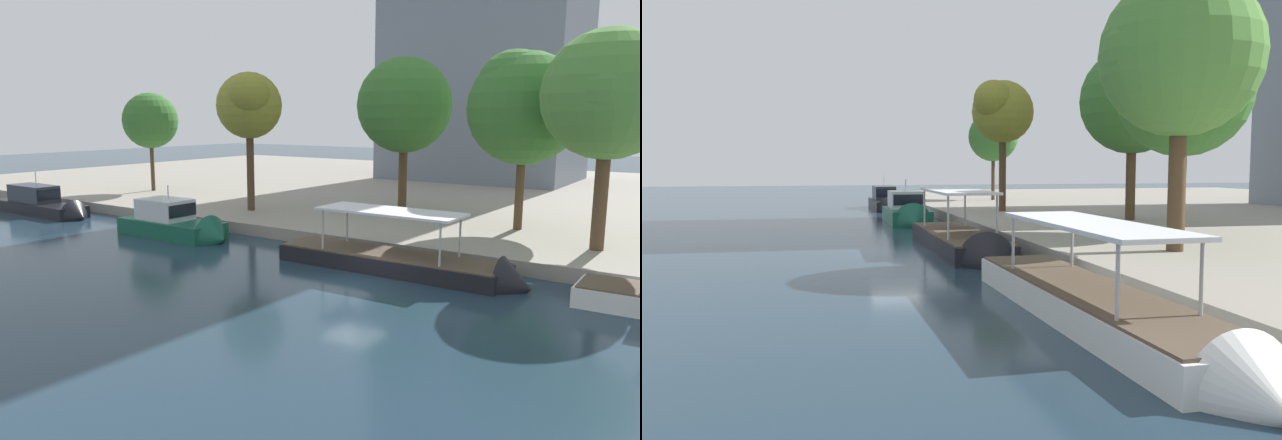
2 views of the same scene
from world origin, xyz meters
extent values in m
plane|color=#1E3342|center=(0.00, 0.00, 0.00)|extent=(220.00, 220.00, 0.00)
cube|color=black|center=(-31.71, 2.90, 0.28)|extent=(9.97, 2.58, 1.29)
cone|color=black|center=(-26.34, 2.86, 0.28)|extent=(1.22, 2.40, 2.39)
cube|color=#2D333D|center=(-32.46, 2.90, 1.60)|extent=(4.49, 2.04, 1.36)
cube|color=black|center=(-30.72, 2.89, 1.66)|extent=(1.21, 1.90, 0.81)
cylinder|color=silver|center=(-31.96, 2.90, 2.84)|extent=(0.08, 0.08, 1.12)
cube|color=#14513D|center=(-15.90, 2.82, 0.31)|extent=(7.49, 2.99, 1.50)
cone|color=#14513D|center=(-11.76, 2.79, 0.31)|extent=(1.22, 2.80, 2.79)
cube|color=silver|center=(-16.46, 2.82, 1.73)|extent=(3.38, 2.37, 1.34)
cube|color=black|center=(-15.15, 2.82, 1.80)|extent=(0.91, 2.21, 0.80)
cylinder|color=silver|center=(-16.08, 2.82, 2.86)|extent=(0.08, 0.08, 0.93)
cube|color=black|center=(-0.02, 3.24, 0.18)|extent=(11.94, 2.99, 1.29)
cone|color=black|center=(6.45, 3.21, 0.18)|extent=(1.41, 2.66, 2.65)
cube|color=brown|center=(-0.02, 3.24, 0.86)|extent=(11.70, 2.84, 0.08)
cylinder|color=#B2B2B7|center=(3.27, 4.40, 1.93)|extent=(0.10, 0.10, 2.06)
cylinder|color=#B2B2B7|center=(3.26, 2.05, 1.93)|extent=(0.10, 0.10, 2.06)
cylinder|color=#B2B2B7|center=(-3.30, 4.43, 1.93)|extent=(0.10, 0.10, 2.06)
cylinder|color=#B2B2B7|center=(-3.30, 2.07, 1.93)|extent=(0.10, 0.10, 2.06)
cube|color=silver|center=(-0.02, 3.24, 3.02)|extent=(7.41, 2.74, 0.12)
cube|color=silver|center=(15.58, 3.49, 0.21)|extent=(13.23, 2.73, 1.26)
cone|color=silver|center=(22.68, 3.55, 0.21)|extent=(1.42, 2.37, 2.36)
cube|color=brown|center=(15.58, 3.49, 0.88)|extent=(12.97, 2.60, 0.08)
cylinder|color=#B2B2B7|center=(19.20, 4.57, 1.78)|extent=(0.10, 0.10, 1.73)
cylinder|color=#B2B2B7|center=(19.22, 2.47, 1.78)|extent=(0.10, 0.10, 1.73)
cylinder|color=#B2B2B7|center=(11.94, 4.51, 1.78)|extent=(0.10, 0.10, 1.73)
cylinder|color=#B2B2B7|center=(11.95, 2.41, 1.78)|extent=(0.10, 0.10, 1.73)
cube|color=silver|center=(15.58, 3.49, 2.71)|extent=(8.21, 2.48, 0.12)
cylinder|color=#4C3823|center=(3.12, 14.17, 3.21)|extent=(0.52, 0.52, 4.87)
sphere|color=#38702D|center=(3.12, 14.17, 8.21)|extent=(6.85, 6.85, 6.85)
sphere|color=#38702D|center=(2.62, 13.77, 9.41)|extent=(4.60, 4.60, 4.60)
sphere|color=#38702D|center=(3.71, 14.00, 8.78)|extent=(4.70, 4.70, 4.70)
cylinder|color=#4C3823|center=(-6.06, 16.29, 3.37)|extent=(0.63, 0.63, 5.19)
sphere|color=#38702D|center=(-6.06, 16.29, 8.54)|extent=(6.86, 6.86, 6.86)
sphere|color=#38702D|center=(-7.66, 17.92, 8.91)|extent=(3.46, 3.46, 3.46)
sphere|color=#38702D|center=(-6.11, 14.89, 8.75)|extent=(3.74, 3.74, 3.74)
cylinder|color=#4C3823|center=(-31.48, 14.19, 3.10)|extent=(0.37, 0.37, 4.66)
sphere|color=#38702D|center=(-31.48, 14.19, 7.37)|extent=(5.16, 5.16, 5.16)
sphere|color=#38702D|center=(-32.08, 14.80, 8.07)|extent=(3.59, 3.59, 3.59)
sphere|color=#38702D|center=(-32.64, 15.29, 7.99)|extent=(2.92, 2.92, 2.92)
cylinder|color=#4C3823|center=(8.35, 10.66, 3.55)|extent=(0.70, 0.70, 5.56)
sphere|color=#4C8438|center=(8.35, 10.66, 8.83)|extent=(6.64, 6.64, 6.64)
sphere|color=#4C8438|center=(8.06, 9.84, 9.40)|extent=(4.18, 4.18, 4.18)
sphere|color=#4C8438|center=(8.50, 9.26, 8.89)|extent=(3.93, 3.93, 3.93)
cylinder|color=#4C3823|center=(-15.70, 10.42, 3.74)|extent=(0.55, 0.55, 5.95)
sphere|color=olive|center=(-15.70, 10.42, 8.53)|extent=(4.84, 4.84, 4.84)
sphere|color=olive|center=(-14.69, 9.34, 9.33)|extent=(2.98, 2.98, 2.98)
sphere|color=olive|center=(-16.57, 11.22, 8.74)|extent=(3.17, 3.17, 3.17)
camera|label=1|loc=(14.09, -22.88, 7.68)|focal=33.45mm
camera|label=2|loc=(31.70, -3.97, 4.33)|focal=35.30mm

